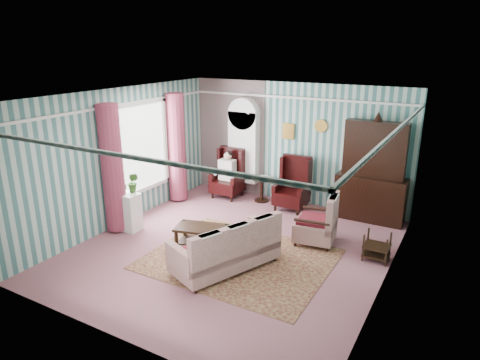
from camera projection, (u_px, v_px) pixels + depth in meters
The scene contains 17 objects.
floor at pixel (233, 249), 8.19m from camera, with size 6.00×6.00×0.00m, color #814B4E.
room_shell at pixel (209, 141), 8.01m from camera, with size 5.53×6.02×2.91m.
bookcase at pixel (244, 152), 10.83m from camera, with size 0.80×0.28×2.24m, color silver.
dresser_hutch at pixel (373, 169), 9.20m from camera, with size 1.50×0.56×2.36m, color black.
wingback_left at pixel (227, 173), 10.78m from camera, with size 0.76×0.80×1.25m, color black.
wingback_right at pixel (292, 184), 9.96m from camera, with size 0.76×0.80×1.25m, color black.
seated_woman at pixel (227, 175), 10.79m from camera, with size 0.44×0.40×1.18m, color white, non-canonical shape.
round_side_table at pixel (262, 190), 10.58m from camera, with size 0.50×0.50×0.60m, color black.
nest_table at pixel (377, 246), 7.70m from camera, with size 0.45×0.38×0.54m, color black.
plant_stand at pixel (127, 211), 8.94m from camera, with size 0.55×0.35×0.80m, color silver.
rug at pixel (239, 259), 7.80m from camera, with size 3.20×2.60×0.01m, color #4F201A.
sofa at pixel (225, 243), 7.35m from camera, with size 1.90×1.07×0.96m, color beige.
floral_armchair at pixel (316, 219), 8.31m from camera, with size 0.83×0.84×1.00m, color beige.
coffee_table at pixel (202, 237), 8.17m from camera, with size 0.98×0.54×0.43m, color black.
potted_plant_a at pixel (118, 183), 8.71m from camera, with size 0.42×0.36×0.46m, color #244B17.
potted_plant_b at pixel (133, 182), 8.82m from camera, with size 0.24×0.19×0.43m, color #1B581F.
potted_plant_c at pixel (121, 183), 8.83m from camera, with size 0.23×0.23×0.41m, color #164818.
Camera 1 is at (3.73, -6.38, 3.76)m, focal length 32.00 mm.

